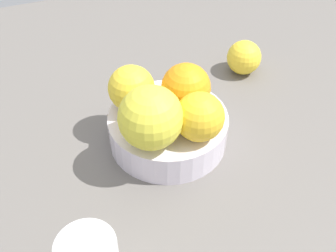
% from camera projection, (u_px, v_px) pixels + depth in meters
% --- Properties ---
extents(ground_plane, '(1.10, 1.10, 0.02)m').
position_uv_depth(ground_plane, '(168.00, 144.00, 0.61)').
color(ground_plane, '#66605B').
extents(fruit_bowl, '(0.18, 0.18, 0.05)m').
position_uv_depth(fruit_bowl, '(168.00, 129.00, 0.59)').
color(fruit_bowl, silver).
rests_on(fruit_bowl, ground_plane).
extents(orange_in_bowl_0, '(0.07, 0.07, 0.07)m').
position_uv_depth(orange_in_bowl_0, '(186.00, 88.00, 0.56)').
color(orange_in_bowl_0, orange).
rests_on(orange_in_bowl_0, fruit_bowl).
extents(orange_in_bowl_1, '(0.07, 0.07, 0.07)m').
position_uv_depth(orange_in_bowl_1, '(199.00, 117.00, 0.52)').
color(orange_in_bowl_1, yellow).
rests_on(orange_in_bowl_1, fruit_bowl).
extents(orange_in_bowl_2, '(0.09, 0.09, 0.09)m').
position_uv_depth(orange_in_bowl_2, '(151.00, 118.00, 0.51)').
color(orange_in_bowl_2, yellow).
rests_on(orange_in_bowl_2, fruit_bowl).
extents(orange_in_bowl_3, '(0.07, 0.07, 0.07)m').
position_uv_depth(orange_in_bowl_3, '(131.00, 88.00, 0.57)').
color(orange_in_bowl_3, yellow).
rests_on(orange_in_bowl_3, fruit_bowl).
extents(orange_loose_0, '(0.06, 0.06, 0.06)m').
position_uv_depth(orange_loose_0, '(244.00, 57.00, 0.72)').
color(orange_loose_0, yellow).
rests_on(orange_loose_0, ground_plane).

